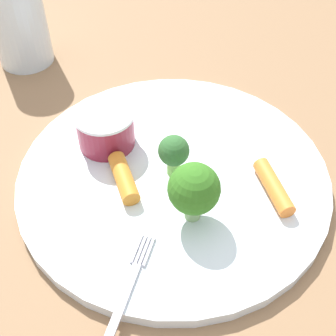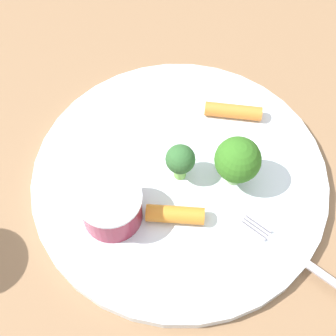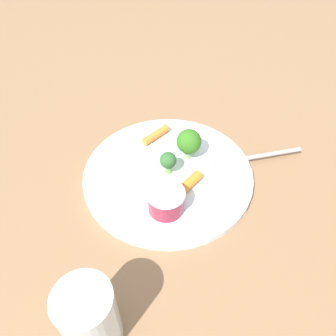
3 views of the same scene
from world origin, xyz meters
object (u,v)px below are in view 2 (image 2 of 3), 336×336
(sauce_cup, at_px, (111,207))
(broccoli_floret_1, at_px, (180,160))
(plate, at_px, (180,178))
(broccoli_floret_0, at_px, (238,160))
(carrot_stick_1, at_px, (233,111))
(carrot_stick_0, at_px, (175,214))
(fork, at_px, (321,273))

(sauce_cup, relative_size, broccoli_floret_1, 1.34)
(plate, distance_m, broccoli_floret_0, 0.07)
(broccoli_floret_1, relative_size, carrot_stick_1, 0.73)
(carrot_stick_0, distance_m, carrot_stick_1, 0.13)
(sauce_cup, height_order, carrot_stick_1, sauce_cup)
(broccoli_floret_0, distance_m, carrot_stick_1, 0.08)
(carrot_stick_0, height_order, carrot_stick_1, carrot_stick_0)
(carrot_stick_1, bearing_deg, sauce_cup, -163.38)
(carrot_stick_0, bearing_deg, sauce_cup, 149.84)
(broccoli_floret_0, bearing_deg, broccoli_floret_1, 146.87)
(broccoli_floret_1, height_order, carrot_stick_0, broccoli_floret_1)
(carrot_stick_1, bearing_deg, plate, -155.71)
(plate, relative_size, broccoli_floret_1, 6.70)
(broccoli_floret_1, xyz_separation_m, fork, (0.06, -0.14, -0.03))
(plate, bearing_deg, fork, -67.28)
(broccoli_floret_0, xyz_separation_m, broccoli_floret_1, (-0.04, 0.03, -0.01))
(carrot_stick_1, bearing_deg, fork, -96.97)
(carrot_stick_1, distance_m, fork, 0.18)
(sauce_cup, relative_size, carrot_stick_0, 1.08)
(sauce_cup, bearing_deg, broccoli_floret_0, -8.90)
(plate, xyz_separation_m, fork, (0.06, -0.14, 0.01))
(broccoli_floret_1, bearing_deg, broccoli_floret_0, -33.13)
(broccoli_floret_0, relative_size, broccoli_floret_1, 1.33)
(plate, xyz_separation_m, broccoli_floret_1, (-0.00, 0.00, 0.03))
(sauce_cup, relative_size, carrot_stick_1, 0.98)
(broccoli_floret_0, distance_m, broccoli_floret_1, 0.05)
(fork, bearing_deg, broccoli_floret_0, 98.36)
(broccoli_floret_1, bearing_deg, plate, -12.93)
(broccoli_floret_0, height_order, carrot_stick_1, broccoli_floret_0)
(plate, height_order, fork, fork)
(broccoli_floret_1, height_order, fork, broccoli_floret_1)
(plate, xyz_separation_m, carrot_stick_1, (0.08, 0.04, 0.01))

